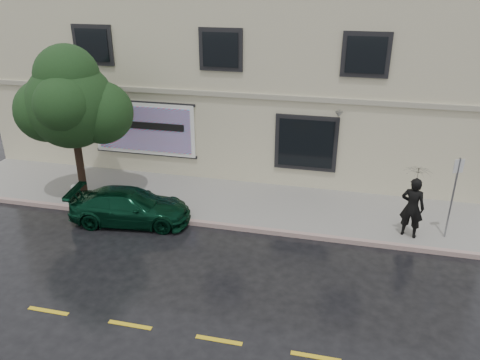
% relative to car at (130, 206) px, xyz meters
% --- Properties ---
extents(ground, '(90.00, 90.00, 0.00)m').
position_rel_car_xyz_m(ground, '(2.17, -1.20, -0.58)').
color(ground, black).
rests_on(ground, ground).
extents(sidewalk, '(20.00, 3.50, 0.15)m').
position_rel_car_xyz_m(sidewalk, '(2.17, 2.05, -0.50)').
color(sidewalk, gray).
rests_on(sidewalk, ground).
extents(curb, '(20.00, 0.18, 0.16)m').
position_rel_car_xyz_m(curb, '(2.17, 0.30, -0.50)').
color(curb, gray).
rests_on(curb, ground).
extents(road_marking, '(19.00, 0.12, 0.01)m').
position_rel_car_xyz_m(road_marking, '(2.17, -4.70, -0.57)').
color(road_marking, gold).
rests_on(road_marking, ground).
extents(building, '(20.00, 8.12, 7.00)m').
position_rel_car_xyz_m(building, '(2.17, 7.80, 2.92)').
color(building, beige).
rests_on(building, ground).
extents(billboard, '(4.30, 0.16, 2.20)m').
position_rel_car_xyz_m(billboard, '(-1.03, 3.72, 1.47)').
color(billboard, white).
rests_on(billboard, ground).
extents(car, '(4.17, 2.25, 1.16)m').
position_rel_car_xyz_m(car, '(0.00, 0.00, 0.00)').
color(car, black).
rests_on(car, ground).
extents(pedestrian, '(0.82, 0.67, 1.96)m').
position_rel_car_xyz_m(pedestrian, '(8.95, 0.94, 0.55)').
color(pedestrian, black).
rests_on(pedestrian, sidewalk).
extents(umbrella, '(1.07, 1.07, 0.64)m').
position_rel_car_xyz_m(umbrella, '(8.95, 0.94, 1.85)').
color(umbrella, black).
rests_on(umbrella, pedestrian).
extents(street_tree, '(2.96, 2.96, 4.98)m').
position_rel_car_xyz_m(street_tree, '(-2.31, 1.00, 3.05)').
color(street_tree, black).
rests_on(street_tree, sidewalk).
extents(fire_hydrant, '(0.29, 0.27, 0.71)m').
position_rel_car_xyz_m(fire_hydrant, '(-2.44, 0.60, -0.08)').
color(fire_hydrant, white).
rests_on(fire_hydrant, sidewalk).
extents(sign_pole, '(0.30, 0.15, 2.64)m').
position_rel_car_xyz_m(sign_pole, '(10.06, 1.10, 1.15)').
color(sign_pole, gray).
rests_on(sign_pole, sidewalk).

